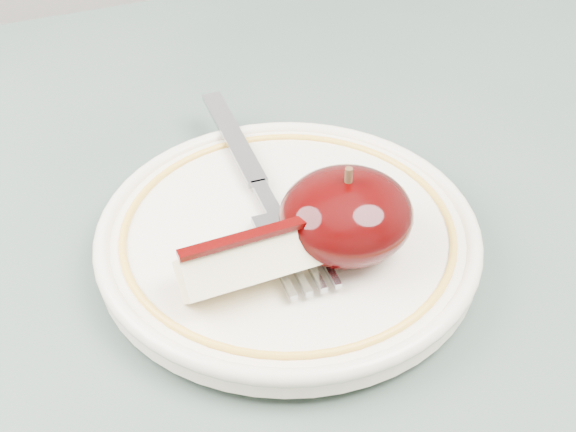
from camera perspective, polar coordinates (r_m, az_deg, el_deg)
name	(u,v)px	position (r m, az deg, el deg)	size (l,w,h in m)	color
plate	(288,236)	(0.44, 0.00, -1.42)	(0.21, 0.21, 0.02)	beige
apple_half	(346,215)	(0.41, 4.16, 0.06)	(0.07, 0.07, 0.05)	black
apple_wedge	(250,261)	(0.39, -2.74, -3.25)	(0.07, 0.03, 0.03)	#FAEDB8
fork	(259,185)	(0.46, -2.08, 2.22)	(0.03, 0.19, 0.00)	#93969C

